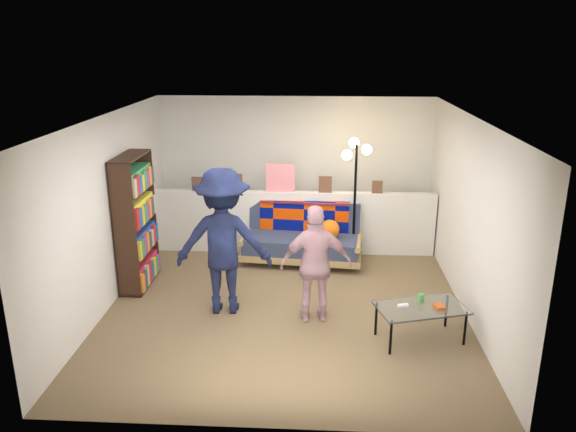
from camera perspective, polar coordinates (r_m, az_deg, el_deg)
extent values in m
plane|color=brown|center=(7.43, -0.18, -8.68)|extent=(5.00, 5.00, 0.00)
cube|color=silver|center=(9.39, 0.73, 4.78)|extent=(4.50, 0.10, 2.40)
cube|color=silver|center=(7.45, -17.72, 0.46)|extent=(0.10, 5.00, 2.40)
cube|color=silver|center=(7.21, 17.97, -0.14)|extent=(0.10, 5.00, 2.40)
cube|color=white|center=(6.71, -0.20, 9.98)|extent=(4.50, 5.00, 0.10)
cube|color=silver|center=(8.91, 0.51, -0.62)|extent=(4.45, 0.15, 1.00)
cube|color=brown|center=(8.91, -9.18, 3.24)|extent=(0.18, 0.02, 0.22)
cube|color=brown|center=(8.79, -5.36, 3.40)|extent=(0.22, 0.02, 0.28)
cube|color=white|center=(8.70, -0.80, 3.90)|extent=(0.45, 0.02, 0.45)
cube|color=brown|center=(8.70, 3.81, 3.22)|extent=(0.20, 0.02, 0.26)
cube|color=brown|center=(8.75, 9.06, 2.92)|extent=(0.16, 0.02, 0.20)
cube|color=#A98952|center=(8.63, 1.39, -3.75)|extent=(1.89, 0.99, 0.10)
cube|color=#303A56|center=(8.53, 1.36, -2.85)|extent=(1.78, 0.84, 0.23)
cube|color=#303A56|center=(8.77, 1.68, -0.28)|extent=(1.74, 0.39, 0.54)
cylinder|color=#A98952|center=(8.69, -4.24, -1.95)|extent=(0.17, 0.82, 0.09)
cylinder|color=#A98952|center=(8.49, 7.18, -2.55)|extent=(0.17, 0.82, 0.09)
cube|color=#04116B|center=(8.70, 1.62, -0.44)|extent=(1.39, 0.23, 0.50)
cube|color=#04116B|center=(8.74, 1.74, 1.49)|extent=(1.40, 0.38, 0.03)
sphere|color=orange|center=(8.40, 4.28, -1.36)|extent=(0.29, 0.29, 0.29)
cube|color=black|center=(7.93, -16.22, -0.53)|extent=(0.02, 0.91, 1.83)
cube|color=black|center=(7.49, -16.28, -1.63)|extent=(0.30, 0.02, 1.83)
cube|color=black|center=(8.29, -14.30, 0.41)|extent=(0.30, 0.02, 1.83)
cube|color=black|center=(7.66, -15.79, 5.88)|extent=(0.30, 0.91, 0.02)
cube|color=black|center=(8.20, -14.74, -6.49)|extent=(0.30, 0.91, 0.04)
cube|color=black|center=(8.03, -15.00, -3.45)|extent=(0.30, 0.87, 0.02)
cube|color=black|center=(7.89, -15.24, -0.55)|extent=(0.30, 0.87, 0.02)
cube|color=black|center=(7.77, -15.49, 2.44)|extent=(0.30, 0.87, 0.02)
cube|color=red|center=(8.13, -14.70, -5.32)|extent=(0.22, 0.85, 0.30)
cube|color=#2649A8|center=(7.97, -14.95, -2.36)|extent=(0.22, 0.85, 0.28)
cube|color=yellow|center=(7.83, -15.20, 0.57)|extent=(0.22, 0.85, 0.30)
cube|color=#37995F|center=(7.72, -15.45, 3.60)|extent=(0.22, 0.85, 0.28)
cylinder|color=black|center=(6.31, 10.40, -12.10)|extent=(0.04, 0.04, 0.39)
cylinder|color=black|center=(6.68, 17.55, -10.89)|extent=(0.04, 0.04, 0.39)
cylinder|color=black|center=(6.66, 8.94, -10.32)|extent=(0.04, 0.04, 0.39)
cylinder|color=black|center=(7.01, 15.79, -9.30)|extent=(0.04, 0.04, 0.39)
cube|color=silver|center=(6.56, 13.38, -9.05)|extent=(1.10, 0.79, 0.02)
cube|color=white|center=(6.51, 11.62, -8.89)|extent=(0.13, 0.08, 0.03)
cube|color=#CA5623|center=(6.56, 15.11, -8.90)|extent=(0.13, 0.16, 0.04)
cylinder|color=green|center=(6.65, 13.36, -8.10)|extent=(0.09, 0.09, 0.10)
cylinder|color=black|center=(8.82, 6.57, -4.29)|extent=(0.34, 0.34, 0.03)
cylinder|color=black|center=(8.53, 6.78, 1.26)|extent=(0.05, 0.05, 1.81)
sphere|color=#FFC672|center=(8.33, 6.02, 6.19)|extent=(0.15, 0.15, 0.15)
sphere|color=#FFC672|center=(8.37, 8.00, 6.69)|extent=(0.15, 0.15, 0.15)
sphere|color=#FFC672|center=(8.44, 6.73, 7.42)|extent=(0.15, 0.15, 0.15)
imported|color=black|center=(6.92, -6.60, -2.59)|extent=(1.21, 0.73, 1.83)
imported|color=pink|center=(6.70, 2.86, -4.94)|extent=(0.88, 0.44, 1.45)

